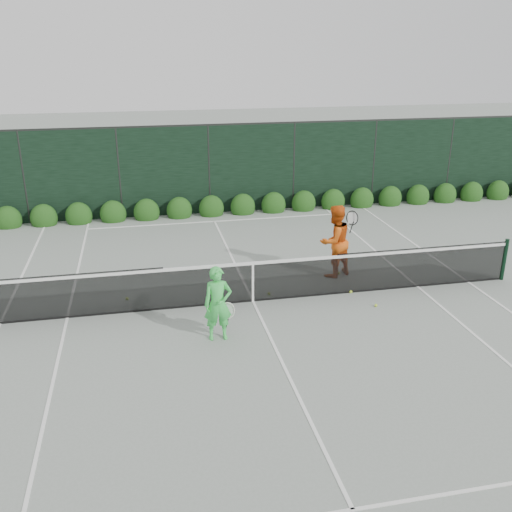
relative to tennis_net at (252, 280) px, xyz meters
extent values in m
plane|color=gray|center=(0.02, 0.00, -0.53)|extent=(80.00, 80.00, 0.00)
cylinder|color=black|center=(6.42, 0.00, 0.00)|extent=(0.10, 0.10, 1.07)
cube|color=black|center=(-4.18, 0.00, -0.02)|extent=(4.40, 0.01, 1.02)
cube|color=black|center=(0.02, 0.00, -0.05)|extent=(4.00, 0.01, 0.96)
cube|color=black|center=(4.22, 0.00, -0.02)|extent=(4.40, 0.01, 1.02)
cube|color=white|center=(0.02, 0.00, 0.41)|extent=(12.80, 0.03, 0.07)
cube|color=black|center=(0.02, 0.00, -0.51)|extent=(12.80, 0.02, 0.04)
cube|color=white|center=(0.02, 0.00, -0.07)|extent=(0.05, 0.03, 0.91)
imported|color=#3ED554|center=(-1.00, -1.56, 0.23)|extent=(0.56, 0.38, 1.53)
torus|color=white|center=(-0.80, -1.46, 0.01)|extent=(0.30, 0.05, 0.30)
cylinder|color=black|center=(-0.80, -1.46, -0.23)|extent=(0.10, 0.03, 0.30)
imported|color=#E25913|center=(2.36, 1.13, 0.39)|extent=(1.11, 1.01, 1.85)
torus|color=black|center=(2.71, 0.93, 1.04)|extent=(0.27, 0.19, 0.30)
cylinder|color=black|center=(2.71, 0.93, 0.80)|extent=(0.10, 0.03, 0.30)
cube|color=white|center=(-5.46, 0.00, -0.53)|extent=(0.06, 23.77, 0.01)
cube|color=white|center=(5.51, 0.00, -0.53)|extent=(0.06, 23.77, 0.01)
cube|color=white|center=(-4.09, 0.00, -0.53)|extent=(0.06, 23.77, 0.01)
cube|color=white|center=(4.14, 0.00, -0.53)|extent=(0.06, 23.77, 0.01)
cube|color=white|center=(0.02, 11.88, -0.53)|extent=(11.03, 0.06, 0.01)
cube|color=white|center=(0.02, 6.40, -0.53)|extent=(8.23, 0.06, 0.01)
cube|color=white|center=(0.02, -6.40, -0.53)|extent=(8.23, 0.06, 0.01)
cube|color=white|center=(0.02, 0.00, -0.53)|extent=(0.06, 12.80, 0.01)
cube|color=black|center=(0.02, 7.50, 0.97)|extent=(32.00, 0.06, 3.00)
cube|color=#262826|center=(0.02, 7.50, 2.50)|extent=(32.00, 0.06, 0.06)
cylinder|color=#262826|center=(-5.98, 7.50, 0.97)|extent=(0.08, 0.08, 3.00)
cylinder|color=#262826|center=(-2.98, 7.50, 0.97)|extent=(0.08, 0.08, 3.00)
cylinder|color=#262826|center=(0.02, 7.50, 0.97)|extent=(0.08, 0.08, 3.00)
cylinder|color=#262826|center=(3.02, 7.50, 0.97)|extent=(0.08, 0.08, 3.00)
cylinder|color=#262826|center=(6.02, 7.50, 0.97)|extent=(0.08, 0.08, 3.00)
cylinder|color=#262826|center=(9.02, 7.50, 0.97)|extent=(0.08, 0.08, 3.00)
ellipsoid|color=#113C10|center=(-6.58, 7.15, -0.30)|extent=(0.86, 0.65, 0.94)
ellipsoid|color=#113C10|center=(-5.48, 7.15, -0.30)|extent=(0.86, 0.65, 0.94)
ellipsoid|color=#113C10|center=(-4.38, 7.15, -0.30)|extent=(0.86, 0.65, 0.94)
ellipsoid|color=#113C10|center=(-3.28, 7.15, -0.30)|extent=(0.86, 0.65, 0.94)
ellipsoid|color=#113C10|center=(-2.18, 7.15, -0.30)|extent=(0.86, 0.65, 0.94)
ellipsoid|color=#113C10|center=(-1.08, 7.15, -0.30)|extent=(0.86, 0.65, 0.94)
ellipsoid|color=#113C10|center=(0.02, 7.15, -0.30)|extent=(0.86, 0.65, 0.94)
ellipsoid|color=#113C10|center=(1.12, 7.15, -0.30)|extent=(0.86, 0.65, 0.94)
ellipsoid|color=#113C10|center=(2.22, 7.15, -0.30)|extent=(0.86, 0.65, 0.94)
ellipsoid|color=#113C10|center=(3.32, 7.15, -0.30)|extent=(0.86, 0.65, 0.94)
ellipsoid|color=#113C10|center=(4.42, 7.15, -0.30)|extent=(0.86, 0.65, 0.94)
ellipsoid|color=#113C10|center=(5.52, 7.15, -0.30)|extent=(0.86, 0.65, 0.94)
ellipsoid|color=#113C10|center=(6.62, 7.15, -0.30)|extent=(0.86, 0.65, 0.94)
ellipsoid|color=#113C10|center=(7.72, 7.15, -0.30)|extent=(0.86, 0.65, 0.94)
ellipsoid|color=#113C10|center=(8.82, 7.15, -0.30)|extent=(0.86, 0.65, 0.94)
ellipsoid|color=#113C10|center=(9.92, 7.15, -0.30)|extent=(0.86, 0.65, 0.94)
ellipsoid|color=#113C10|center=(11.02, 7.15, -0.30)|extent=(0.86, 0.65, 0.94)
sphere|color=#C3EA34|center=(-2.82, 0.68, -0.50)|extent=(0.07, 0.07, 0.07)
sphere|color=#C3EA34|center=(2.41, -0.02, -0.50)|extent=(0.07, 0.07, 0.07)
sphere|color=#C3EA34|center=(0.47, 0.28, -0.50)|extent=(0.07, 0.07, 0.07)
sphere|color=#C3EA34|center=(2.52, 1.14, -0.50)|extent=(0.07, 0.07, 0.07)
sphere|color=#C3EA34|center=(-1.04, -0.82, -0.50)|extent=(0.07, 0.07, 0.07)
sphere|color=#C3EA34|center=(2.69, -0.84, -0.50)|extent=(0.07, 0.07, 0.07)
camera|label=1|loc=(-2.35, -11.70, 5.08)|focal=40.00mm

